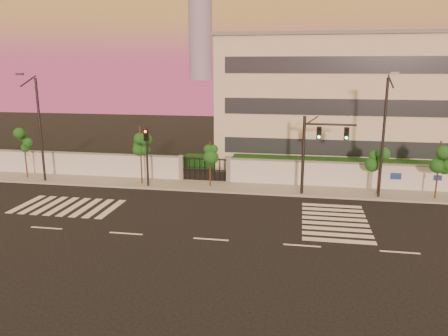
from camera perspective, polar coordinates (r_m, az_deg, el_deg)
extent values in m
plane|color=black|center=(24.61, -1.72, -9.30)|extent=(120.00, 120.00, 0.00)
cube|color=gray|center=(34.37, 1.83, -2.58)|extent=(60.00, 3.00, 0.15)
cube|color=silver|center=(41.66, -22.41, 0.53)|extent=(25.00, 0.30, 2.00)
cube|color=slate|center=(41.45, -22.54, 1.96)|extent=(25.00, 0.36, 0.12)
cube|color=silver|center=(36.62, 25.28, -1.38)|extent=(31.00, 0.30, 2.00)
cube|color=slate|center=(36.39, 25.45, 0.24)|extent=(31.00, 0.36, 0.12)
cube|color=slate|center=(36.55, -5.61, -0.02)|extent=(0.35, 0.35, 2.20)
cube|color=slate|center=(35.70, 0.59, -0.27)|extent=(0.35, 0.35, 2.20)
cube|color=#103810|center=(37.97, 16.29, -0.30)|extent=(20.00, 2.00, 1.80)
cube|color=#103810|center=(43.05, -18.93, 0.79)|extent=(12.00, 1.80, 1.40)
cube|color=#103810|center=(40.95, -1.02, 0.76)|extent=(6.00, 1.50, 1.20)
cube|color=beige|center=(44.59, 15.72, 8.32)|extent=(24.00, 12.00, 12.00)
cube|color=#262D38|center=(39.09, 16.22, 2.48)|extent=(22.00, 0.08, 1.40)
cube|color=#262D38|center=(38.63, 16.55, 7.58)|extent=(22.00, 0.08, 1.40)
cube|color=#262D38|center=(38.48, 16.90, 12.77)|extent=(22.00, 0.08, 1.40)
cube|color=slate|center=(44.55, 16.22, 16.15)|extent=(24.40, 12.40, 0.30)
cube|color=silver|center=(33.55, -24.40, -4.30)|extent=(0.50, 4.00, 0.02)
cube|color=silver|center=(33.06, -23.11, -4.42)|extent=(0.50, 4.00, 0.02)
cube|color=silver|center=(32.59, -21.77, -4.55)|extent=(0.50, 4.00, 0.02)
cube|color=silver|center=(32.13, -20.40, -4.68)|extent=(0.50, 4.00, 0.02)
cube|color=silver|center=(31.69, -18.99, -4.81)|extent=(0.50, 4.00, 0.02)
cube|color=silver|center=(31.28, -17.54, -4.94)|extent=(0.50, 4.00, 0.02)
cube|color=silver|center=(30.88, -16.05, -5.07)|extent=(0.50, 4.00, 0.02)
cube|color=silver|center=(30.50, -14.52, -5.20)|extent=(0.50, 4.00, 0.02)
cube|color=silver|center=(25.19, 14.77, -9.18)|extent=(4.00, 0.50, 0.02)
cube|color=silver|center=(26.02, 14.61, -8.44)|extent=(4.00, 0.50, 0.02)
cube|color=silver|center=(26.86, 14.47, -7.74)|extent=(4.00, 0.50, 0.02)
cube|color=silver|center=(27.70, 14.34, -7.08)|extent=(4.00, 0.50, 0.02)
cube|color=silver|center=(28.55, 14.21, -6.46)|extent=(4.00, 0.50, 0.02)
cube|color=silver|center=(29.39, 14.09, -5.88)|extent=(4.00, 0.50, 0.02)
cube|color=silver|center=(30.25, 13.98, -5.33)|extent=(4.00, 0.50, 0.02)
cube|color=silver|center=(31.10, 13.88, -4.81)|extent=(4.00, 0.50, 0.02)
cube|color=silver|center=(28.26, -22.17, -7.27)|extent=(2.00, 0.15, 0.01)
cube|color=silver|center=(26.02, -12.69, -8.34)|extent=(2.00, 0.15, 0.01)
cube|color=silver|center=(24.60, -1.72, -9.29)|extent=(2.00, 0.15, 0.01)
cube|color=silver|center=(24.16, 10.15, -9.93)|extent=(2.00, 0.15, 0.01)
cube|color=silver|center=(24.74, 21.99, -10.16)|extent=(2.00, 0.15, 0.01)
cylinder|color=#382314|center=(40.37, -24.54, 1.69)|extent=(0.12, 0.12, 4.39)
sphere|color=#154C18|center=(40.16, -24.72, 3.54)|extent=(1.08, 1.08, 1.08)
sphere|color=#154C18|center=(40.23, -24.07, 2.66)|extent=(0.82, 0.82, 0.82)
sphere|color=#154C18|center=(40.28, -25.12, 2.89)|extent=(0.78, 0.78, 0.78)
cylinder|color=#382314|center=(35.43, -10.80, 1.54)|extent=(0.11, 0.11, 4.81)
sphere|color=#154C18|center=(35.17, -10.90, 3.84)|extent=(1.03, 1.03, 1.03)
sphere|color=#154C18|center=(35.35, -10.25, 2.73)|extent=(0.79, 0.79, 0.79)
sphere|color=#154C18|center=(35.22, -11.38, 3.04)|extent=(0.75, 0.75, 0.75)
cylinder|color=#382314|center=(34.16, -1.83, 0.39)|extent=(0.11, 0.11, 3.70)
sphere|color=#154C18|center=(33.93, -1.85, 2.22)|extent=(1.03, 1.03, 1.03)
sphere|color=#154C18|center=(34.16, -1.24, 1.35)|extent=(0.78, 0.78, 0.78)
sphere|color=#154C18|center=(33.93, -2.35, 1.58)|extent=(0.75, 0.75, 0.75)
cylinder|color=#382314|center=(34.05, 19.58, -0.25)|extent=(0.11, 0.11, 3.89)
sphere|color=#154C18|center=(33.81, 19.73, 1.67)|extent=(1.03, 1.03, 1.03)
sphere|color=#154C18|center=(34.16, 20.15, 0.75)|extent=(0.79, 0.79, 0.79)
sphere|color=#154C18|center=(33.70, 19.25, 1.00)|extent=(0.75, 0.75, 0.75)
cylinder|color=#382314|center=(34.41, 26.15, -0.36)|extent=(0.12, 0.12, 4.31)
sphere|color=#154C18|center=(34.16, 26.37, 1.75)|extent=(1.07, 1.07, 1.07)
sphere|color=#154C18|center=(34.56, 26.71, 0.74)|extent=(0.81, 0.81, 0.81)
sphere|color=#154C18|center=(34.02, 25.89, 1.02)|extent=(0.78, 0.78, 0.78)
cylinder|color=black|center=(32.41, 10.29, 1.50)|extent=(0.23, 0.23, 5.92)
cylinder|color=black|center=(32.09, 13.73, 5.55)|extent=(3.63, 0.23, 0.15)
cube|color=black|center=(32.09, 12.31, 4.50)|extent=(0.33, 0.17, 0.86)
sphere|color=#0CF259|center=(32.02, 12.29, 4.00)|extent=(0.19, 0.19, 0.19)
cube|color=black|center=(32.22, 15.71, 4.34)|extent=(0.33, 0.17, 0.86)
sphere|color=#0CF259|center=(32.15, 15.70, 3.84)|extent=(0.19, 0.19, 0.19)
cylinder|color=black|center=(34.65, -10.01, 1.37)|extent=(0.17, 0.17, 4.87)
cube|color=black|center=(34.29, -10.16, 4.28)|extent=(0.38, 0.19, 0.97)
sphere|color=red|center=(34.14, -10.24, 4.75)|extent=(0.22, 0.22, 0.22)
cylinder|color=black|center=(38.39, -22.84, 4.43)|extent=(0.19, 0.19, 8.50)
cylinder|color=black|center=(37.26, -24.20, 10.33)|extent=(0.11, 2.03, 0.83)
cube|color=#3F3F44|center=(36.46, -25.12, 11.05)|extent=(0.53, 0.27, 0.16)
cylinder|color=black|center=(32.78, 20.05, 3.45)|extent=(0.19, 0.19, 8.64)
cylinder|color=black|center=(31.45, 20.94, 10.54)|extent=(0.11, 2.07, 0.84)
cube|color=#3F3F44|center=(30.48, 21.36, 11.47)|extent=(0.54, 0.27, 0.16)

